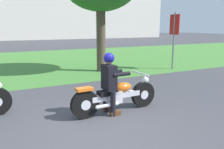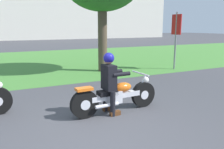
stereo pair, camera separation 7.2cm
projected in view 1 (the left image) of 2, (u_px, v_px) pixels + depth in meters
name	position (u px, v px, depth m)	size (l,w,h in m)	color
ground	(102.00, 137.00, 4.09)	(120.00, 120.00, 0.00)	#424247
grass_verge	(28.00, 62.00, 12.80)	(60.00, 12.00, 0.01)	#478438
motorcycle_lead	(116.00, 96.00, 5.20)	(2.17, 0.66, 0.87)	black
rider_lead	(110.00, 79.00, 5.04)	(0.56, 0.48, 1.39)	black
sign_banner	(174.00, 32.00, 10.36)	(0.08, 0.60, 2.60)	gray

